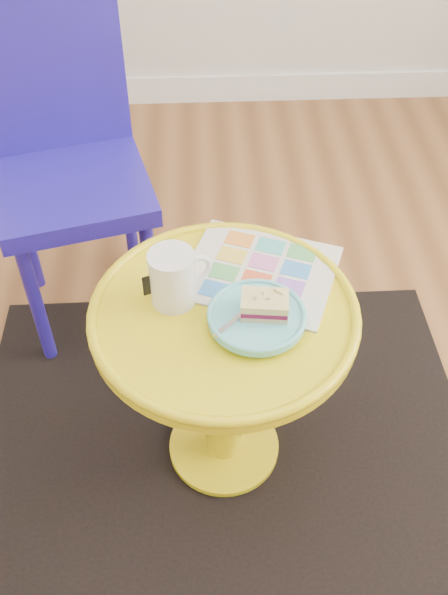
{
  "coord_description": "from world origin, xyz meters",
  "views": [
    {
      "loc": [
        0.32,
        -0.74,
        1.52
      ],
      "look_at": [
        0.36,
        0.19,
        0.57
      ],
      "focal_mm": 40.0,
      "sensor_mm": 36.0,
      "label": 1
    }
  ],
  "objects_px": {
    "plate": "(257,317)",
    "side_table": "(224,357)",
    "mug": "(174,276)",
    "newspaper": "(260,272)",
    "chair": "(65,155)"
  },
  "relations": [
    {
      "from": "side_table",
      "to": "plate",
      "type": "relative_size",
      "value": 2.82
    },
    {
      "from": "side_table",
      "to": "plate",
      "type": "xyz_separation_m",
      "value": [
        0.06,
        -0.04,
        0.17
      ]
    },
    {
      "from": "side_table",
      "to": "newspaper",
      "type": "relative_size",
      "value": 1.77
    },
    {
      "from": "plate",
      "to": "side_table",
      "type": "bearing_deg",
      "value": 149.58
    },
    {
      "from": "side_table",
      "to": "chair",
      "type": "distance_m",
      "value": 0.74
    },
    {
      "from": "chair",
      "to": "plate",
      "type": "height_order",
      "value": "chair"
    },
    {
      "from": "chair",
      "to": "plate",
      "type": "xyz_separation_m",
      "value": [
        0.46,
        -0.64,
        0.03
      ]
    },
    {
      "from": "side_table",
      "to": "chair",
      "type": "xyz_separation_m",
      "value": [
        -0.4,
        0.6,
        0.14
      ]
    },
    {
      "from": "mug",
      "to": "plate",
      "type": "distance_m",
      "value": 0.19
    },
    {
      "from": "side_table",
      "to": "newspaper",
      "type": "height_order",
      "value": "newspaper"
    },
    {
      "from": "chair",
      "to": "plate",
      "type": "distance_m",
      "value": 0.79
    },
    {
      "from": "newspaper",
      "to": "plate",
      "type": "bearing_deg",
      "value": -76.31
    },
    {
      "from": "chair",
      "to": "mug",
      "type": "bearing_deg",
      "value": -76.56
    },
    {
      "from": "side_table",
      "to": "plate",
      "type": "distance_m",
      "value": 0.18
    },
    {
      "from": "newspaper",
      "to": "mug",
      "type": "height_order",
      "value": "mug"
    }
  ]
}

